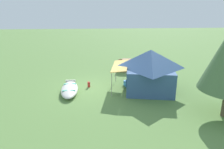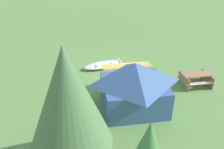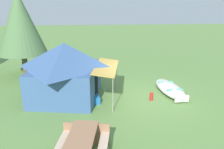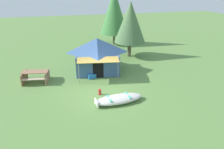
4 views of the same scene
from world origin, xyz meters
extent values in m
plane|color=#5E8643|center=(0.00, 0.00, 0.00)|extent=(80.00, 80.00, 0.00)
ellipsoid|color=silver|center=(0.65, -1.63, 0.20)|extent=(2.90, 1.19, 0.40)
ellipsoid|color=#4A4845|center=(0.65, -1.63, 0.23)|extent=(2.67, 1.06, 0.14)
cube|color=#50BB9F|center=(1.22, -1.59, 0.36)|extent=(0.18, 0.79, 0.04)
cube|color=#50BB9F|center=(0.08, -1.66, 0.36)|extent=(0.18, 0.79, 0.04)
cube|color=silver|center=(-0.66, -1.70, 0.22)|extent=(0.12, 0.66, 0.30)
cube|color=#3A5A8D|center=(0.54, 3.45, 0.75)|extent=(3.63, 3.35, 1.50)
pyramid|color=#3A5A8D|center=(0.54, 3.45, 2.06)|extent=(3.92, 3.61, 1.11)
cube|color=black|center=(0.28, 2.05, 0.63)|extent=(0.75, 0.17, 1.20)
cube|color=gold|center=(0.20, 1.59, 1.55)|extent=(2.98, 1.45, 0.15)
cylinder|color=gray|center=(1.43, 0.96, 0.71)|extent=(0.04, 0.04, 1.43)
cylinder|color=gray|center=(-1.18, 1.44, 0.71)|extent=(0.04, 0.04, 1.43)
cube|color=#976B4E|center=(-4.04, 2.62, 0.76)|extent=(1.86, 1.04, 0.04)
cube|color=beige|center=(-4.15, 2.04, 0.45)|extent=(1.77, 0.56, 0.04)
cube|color=beige|center=(-3.94, 3.21, 0.45)|extent=(1.77, 0.56, 0.04)
cube|color=#976B4E|center=(-4.81, 2.76, 0.37)|extent=(0.31, 1.44, 0.74)
cube|color=#976B4E|center=(-3.28, 2.49, 0.37)|extent=(0.31, 1.44, 0.74)
cube|color=blue|center=(-0.19, 2.12, 0.17)|extent=(0.61, 0.41, 0.33)
cylinder|color=red|center=(-0.18, -0.45, 0.18)|extent=(0.20, 0.20, 0.36)
cylinder|color=#4B4234|center=(4.17, 11.16, 0.62)|extent=(0.24, 0.24, 1.23)
cone|color=#3E7A3C|center=(4.17, 11.16, 3.69)|extent=(3.14, 3.14, 4.92)
cylinder|color=brown|center=(4.25, 6.29, 0.70)|extent=(0.33, 0.33, 1.40)
cone|color=#4C6E42|center=(4.25, 6.29, 3.22)|extent=(2.87, 2.87, 3.64)
camera|label=1|loc=(13.05, 0.09, 5.11)|focal=33.75mm
camera|label=2|loc=(4.91, 12.33, 7.29)|focal=36.17mm
camera|label=3|loc=(-9.40, 2.31, 4.22)|focal=35.63mm
camera|label=4|loc=(-2.51, -11.26, 6.05)|focal=32.55mm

